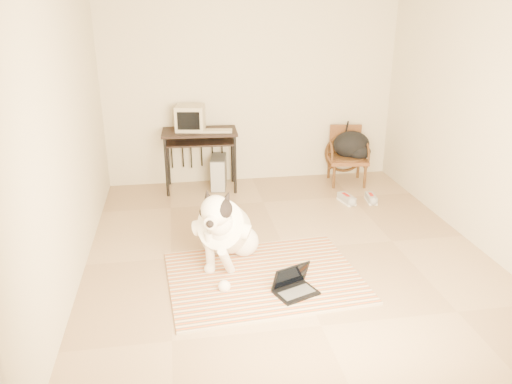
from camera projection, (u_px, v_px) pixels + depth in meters
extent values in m
plane|color=tan|center=(285.00, 249.00, 5.18)|extent=(4.50, 4.50, 0.00)
plane|color=beige|center=(252.00, 85.00, 6.76)|extent=(4.50, 0.00, 4.50)
plane|color=beige|center=(383.00, 218.00, 2.62)|extent=(4.50, 0.00, 4.50)
plane|color=beige|center=(67.00, 130.00, 4.39)|extent=(0.00, 4.50, 4.50)
plane|color=beige|center=(483.00, 114.00, 4.99)|extent=(0.00, 4.50, 4.50)
cube|color=#C65628|center=(280.00, 309.00, 4.16)|extent=(1.76, 0.40, 0.02)
cube|color=#307233|center=(272.00, 292.00, 4.40)|extent=(1.76, 0.40, 0.02)
cube|color=#62418A|center=(264.00, 277.00, 4.64)|extent=(1.76, 0.40, 0.02)
cube|color=#B9782D|center=(257.00, 263.00, 4.88)|extent=(1.76, 0.40, 0.02)
cube|color=beige|center=(251.00, 251.00, 5.13)|extent=(1.76, 0.40, 0.02)
sphere|color=white|center=(216.00, 239.00, 5.06)|extent=(0.30, 0.30, 0.30)
sphere|color=white|center=(244.00, 241.00, 5.01)|extent=(0.30, 0.30, 0.30)
ellipsoid|color=white|center=(230.00, 239.00, 5.02)|extent=(0.37, 0.34, 0.30)
ellipsoid|color=white|center=(225.00, 228.00, 4.78)|extent=(0.59, 0.77, 0.65)
cylinder|color=white|center=(225.00, 227.00, 4.79)|extent=(0.62, 0.70, 0.59)
sphere|color=white|center=(219.00, 222.00, 4.55)|extent=(0.25, 0.25, 0.25)
sphere|color=white|center=(216.00, 210.00, 4.41)|extent=(0.28, 0.28, 0.28)
ellipsoid|color=black|center=(220.00, 209.00, 4.39)|extent=(0.21, 0.24, 0.20)
cylinder|color=white|center=(212.00, 220.00, 4.31)|extent=(0.16, 0.17, 0.12)
sphere|color=black|center=(210.00, 224.00, 4.24)|extent=(0.07, 0.07, 0.07)
cone|color=black|center=(208.00, 196.00, 4.44)|extent=(0.14, 0.17, 0.17)
cone|color=black|center=(227.00, 197.00, 4.41)|extent=(0.15, 0.15, 0.17)
torus|color=silver|center=(219.00, 218.00, 4.52)|extent=(0.27, 0.20, 0.22)
cylinder|color=white|center=(210.00, 251.00, 4.67)|extent=(0.12, 0.14, 0.41)
cylinder|color=white|center=(227.00, 261.00, 4.53)|extent=(0.20, 0.38, 0.42)
sphere|color=white|center=(210.00, 269.00, 4.71)|extent=(0.11, 0.11, 0.11)
sphere|color=white|center=(224.00, 286.00, 4.40)|extent=(0.11, 0.11, 0.11)
cone|color=black|center=(234.00, 238.00, 5.31)|extent=(0.09, 0.42, 0.11)
cube|color=black|center=(296.00, 293.00, 4.36)|extent=(0.42, 0.37, 0.02)
cube|color=#4B4B4D|center=(297.00, 292.00, 4.35)|extent=(0.34, 0.25, 0.00)
cube|color=black|center=(291.00, 276.00, 4.38)|extent=(0.36, 0.21, 0.23)
cube|color=black|center=(291.00, 276.00, 4.38)|extent=(0.32, 0.18, 0.20)
cube|color=black|center=(199.00, 132.00, 6.57)|extent=(1.00, 0.58, 0.03)
cube|color=black|center=(200.00, 142.00, 6.57)|extent=(0.89, 0.47, 0.02)
cylinder|color=black|center=(167.00, 168.00, 6.46)|extent=(0.04, 0.04, 0.78)
cylinder|color=black|center=(168.00, 158.00, 6.88)|extent=(0.04, 0.04, 0.78)
cylinder|color=black|center=(235.00, 165.00, 6.56)|extent=(0.04, 0.04, 0.78)
cylinder|color=black|center=(232.00, 155.00, 6.98)|extent=(0.04, 0.04, 0.78)
cube|color=#B1A58B|center=(190.00, 118.00, 6.53)|extent=(0.42, 0.40, 0.33)
cube|color=black|center=(188.00, 121.00, 6.37)|extent=(0.29, 0.07, 0.23)
cube|color=#B1A58B|center=(216.00, 131.00, 6.50)|extent=(0.44, 0.21, 0.03)
cube|color=#4B4B4D|center=(219.00, 172.00, 6.84)|extent=(0.26, 0.48, 0.43)
cube|color=#A9A9AD|center=(218.00, 177.00, 6.63)|extent=(0.18, 0.04, 0.41)
cube|color=brown|center=(347.00, 159.00, 6.95)|extent=(0.58, 0.56, 0.05)
cylinder|color=#341E0E|center=(347.00, 157.00, 6.94)|extent=(0.48, 0.48, 0.04)
cube|color=brown|center=(345.00, 138.00, 7.08)|extent=(0.45, 0.10, 0.39)
cylinder|color=#341E0E|center=(334.00, 177.00, 6.81)|extent=(0.04, 0.04, 0.32)
cylinder|color=#341E0E|center=(329.00, 167.00, 7.21)|extent=(0.04, 0.04, 0.32)
cylinder|color=#341E0E|center=(365.00, 177.00, 6.82)|extent=(0.04, 0.04, 0.32)
cylinder|color=#341E0E|center=(358.00, 167.00, 7.22)|extent=(0.04, 0.04, 0.32)
ellipsoid|color=black|center=(351.00, 145.00, 6.92)|extent=(0.51, 0.42, 0.38)
ellipsoid|color=black|center=(359.00, 152.00, 6.86)|extent=(0.32, 0.26, 0.22)
cube|color=silver|center=(346.00, 201.00, 6.38)|extent=(0.18, 0.31, 0.03)
cube|color=gray|center=(347.00, 199.00, 6.36)|extent=(0.17, 0.30, 0.09)
cube|color=#A61B16|center=(347.00, 196.00, 6.35)|extent=(0.08, 0.15, 0.02)
cube|color=silver|center=(371.00, 201.00, 6.41)|extent=(0.14, 0.28, 0.03)
cube|color=gray|center=(371.00, 198.00, 6.39)|extent=(0.14, 0.27, 0.09)
cube|color=#A61B16|center=(371.00, 195.00, 6.38)|extent=(0.06, 0.14, 0.02)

